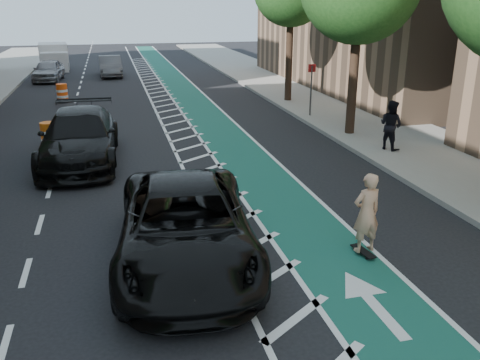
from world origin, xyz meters
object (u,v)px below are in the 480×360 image
object	(u,v)px
suv_near	(186,226)
barrel_a	(87,146)
suv_far	(80,137)
skateboarder	(367,213)

from	to	relation	value
suv_near	barrel_a	bearing A→B (deg)	110.88
suv_far	barrel_a	xyz separation A→B (m)	(0.20, 0.26, -0.40)
barrel_a	suv_near	bearing A→B (deg)	-74.76
barrel_a	skateboarder	bearing A→B (deg)	-55.86
skateboarder	suv_far	world-z (taller)	skateboarder
skateboarder	suv_near	size ratio (longest dim) A/B	0.30
skateboarder	barrel_a	distance (m)	10.52
skateboarder	suv_far	xyz separation A→B (m)	(-6.10, 8.44, -0.11)
skateboarder	suv_near	world-z (taller)	skateboarder
skateboarder	suv_near	distance (m)	3.76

